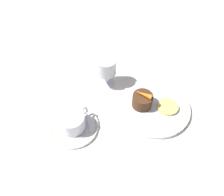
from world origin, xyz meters
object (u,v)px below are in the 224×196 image
Objects in this scene: dinner_plate at (154,107)px; wine_glass at (106,68)px; coffee_cup at (72,121)px; fork at (110,138)px; dessert_cake at (142,100)px.

dinner_plate is 0.22m from wine_glass.
coffee_cup is 0.59× the size of fork.
dinner_plate is 0.19m from fork.
dinner_plate is 0.05m from dessert_cake.
dessert_cake is at bearing -92.69° from wine_glass.
dessert_cake reaches higher than fork.
fork is at bearing -136.76° from wine_glass.
wine_glass is (0.22, 0.05, 0.04)m from coffee_cup.
coffee_cup is at bearing -167.73° from wine_glass.
coffee_cup is at bearing 111.35° from fork.
wine_glass is 1.75× the size of dessert_cake.
wine_glass reaches higher than coffee_cup.
wine_glass is 0.65× the size of fork.
dinner_plate reaches higher than fork.
wine_glass is at bearing 12.27° from coffee_cup.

